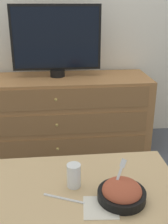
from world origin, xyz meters
name	(u,v)px	position (x,y,z in m)	size (l,w,h in m)	color
ground_plane	(55,133)	(0.00, 0.00, 0.00)	(12.00, 12.00, 0.00)	#474C56
dresser	(56,114)	(0.02, -0.27, 0.32)	(1.57, 0.50, 0.63)	#9E6B3D
tv	(56,40)	(0.04, -0.22, 0.93)	(0.72, 0.12, 0.57)	black
coffee_table	(70,198)	(0.07, -1.47, 0.37)	(1.03, 0.58, 0.43)	tan
takeout_bowl	(122,192)	(0.29, -1.57, 0.46)	(0.21, 0.21, 0.17)	black
drink_cup	(74,177)	(0.09, -1.45, 0.47)	(0.06, 0.06, 0.11)	white
napkin	(101,207)	(0.19, -1.61, 0.43)	(0.15, 0.15, 0.00)	silver
knife	(64,199)	(0.04, -1.54, 0.43)	(0.18, 0.09, 0.01)	silver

